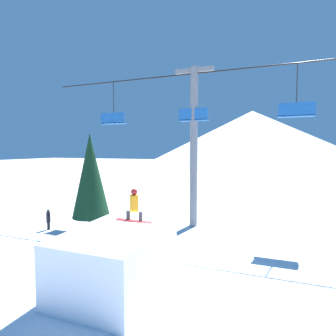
{
  "coord_description": "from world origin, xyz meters",
  "views": [
    {
      "loc": [
        3.81,
        -8.67,
        4.81
      ],
      "look_at": [
        -0.91,
        4.12,
        3.84
      ],
      "focal_mm": 28.0,
      "sensor_mm": 36.0,
      "label": 1
    }
  ],
  "objects_px": {
    "snow_ramp": "(117,259)",
    "pine_tree_near": "(91,175)",
    "snowboarder": "(134,205)",
    "distant_skier": "(48,219)"
  },
  "relations": [
    {
      "from": "pine_tree_near",
      "to": "distant_skier",
      "type": "relative_size",
      "value": 4.69
    },
    {
      "from": "snow_ramp",
      "to": "snowboarder",
      "type": "xyz_separation_m",
      "value": [
        0.06,
        1.18,
        1.64
      ]
    },
    {
      "from": "pine_tree_near",
      "to": "snowboarder",
      "type": "bearing_deg",
      "value": -38.55
    },
    {
      "from": "snow_ramp",
      "to": "distant_skier",
      "type": "height_order",
      "value": "snow_ramp"
    },
    {
      "from": "snow_ramp",
      "to": "pine_tree_near",
      "type": "relative_size",
      "value": 0.73
    },
    {
      "from": "snow_ramp",
      "to": "pine_tree_near",
      "type": "distance_m",
      "value": 7.41
    },
    {
      "from": "distant_skier",
      "to": "snowboarder",
      "type": "bearing_deg",
      "value": -22.73
    },
    {
      "from": "snowboarder",
      "to": "pine_tree_near",
      "type": "distance_m",
      "value": 6.33
    },
    {
      "from": "pine_tree_near",
      "to": "distant_skier",
      "type": "xyz_separation_m",
      "value": [
        -2.47,
        -0.83,
        -2.61
      ]
    },
    {
      "from": "snow_ramp",
      "to": "pine_tree_near",
      "type": "height_order",
      "value": "pine_tree_near"
    }
  ]
}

